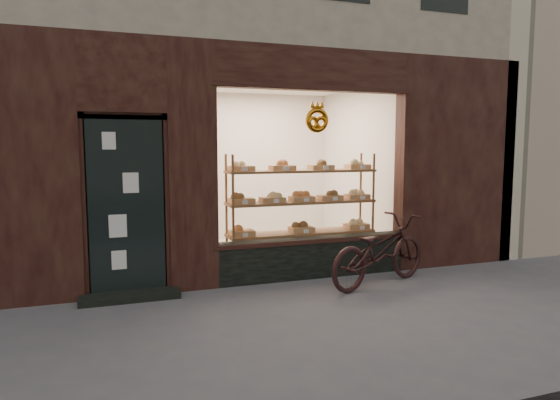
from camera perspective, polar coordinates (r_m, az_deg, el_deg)
name	(u,v)px	position (r m, az deg, el deg)	size (l,w,h in m)	color
ground	(357,335)	(5.03, 8.82, -15.01)	(90.00, 90.00, 0.00)	#474651
display_shelf	(302,211)	(7.25, 2.47, -1.23)	(2.20, 0.45, 1.70)	#55321E
bicycle	(379,251)	(6.65, 11.28, -5.70)	(0.60, 1.73, 0.91)	black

